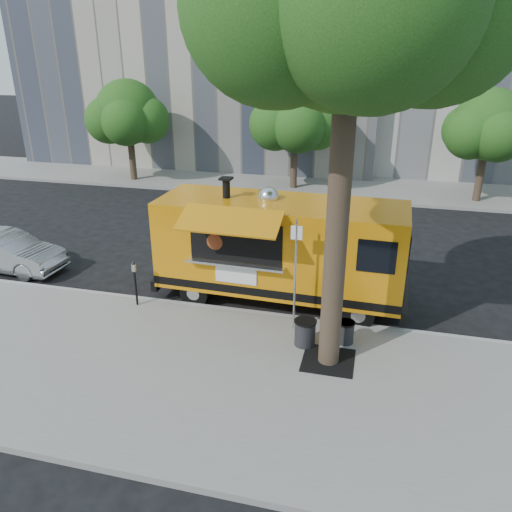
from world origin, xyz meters
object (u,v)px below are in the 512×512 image
(far_tree_c, at_px, (489,125))
(parking_meter, at_px, (135,278))
(sedan, at_px, (7,252))
(food_truck, at_px, (279,248))
(trash_bin_left, at_px, (305,332))
(far_tree_a, at_px, (128,112))
(trash_bin_right, at_px, (345,331))
(far_tree_b, at_px, (295,115))
(sign_post, at_px, (295,269))

(far_tree_c, bearing_deg, parking_meter, -128.66)
(far_tree_c, height_order, parking_meter, far_tree_c)
(sedan, bearing_deg, food_truck, -86.57)
(parking_meter, relative_size, trash_bin_left, 2.01)
(far_tree_c, relative_size, trash_bin_left, 7.84)
(far_tree_a, height_order, sedan, far_tree_a)
(sedan, height_order, trash_bin_right, sedan)
(food_truck, xyz_separation_m, sedan, (-9.22, -0.02, -1.04))
(far_tree_b, relative_size, sedan, 1.41)
(far_tree_a, relative_size, parking_meter, 4.01)
(parking_meter, bearing_deg, far_tree_c, 51.34)
(far_tree_a, distance_m, sedan, 12.65)
(parking_meter, bearing_deg, food_truck, 21.89)
(far_tree_a, relative_size, sedan, 1.37)
(sign_post, distance_m, sedan, 10.20)
(food_truck, bearing_deg, trash_bin_right, -42.57)
(food_truck, relative_size, sedan, 1.86)
(sign_post, xyz_separation_m, trash_bin_right, (1.35, -0.34, -1.39))
(parking_meter, bearing_deg, far_tree_b, 81.90)
(food_truck, xyz_separation_m, trash_bin_left, (1.17, -2.41, -1.18))
(far_tree_c, height_order, sign_post, far_tree_c)
(sign_post, bearing_deg, far_tree_a, 129.83)
(far_tree_b, distance_m, trash_bin_right, 15.48)
(far_tree_c, distance_m, trash_bin_left, 16.16)
(trash_bin_left, bearing_deg, far_tree_c, 67.55)
(far_tree_b, xyz_separation_m, sedan, (-7.44, -12.55, -3.19))
(far_tree_a, relative_size, food_truck, 0.73)
(food_truck, bearing_deg, parking_meter, -156.34)
(sign_post, height_order, sedan, sign_post)
(far_tree_b, bearing_deg, far_tree_a, -177.46)
(far_tree_b, height_order, sign_post, far_tree_b)
(far_tree_a, xyz_separation_m, parking_meter, (7.00, -13.65, -2.79))
(sedan, distance_m, trash_bin_right, 11.52)
(sign_post, bearing_deg, far_tree_b, 100.15)
(sedan, xyz_separation_m, trash_bin_right, (11.33, -2.04, -0.19))
(parking_meter, distance_m, sedan, 5.65)
(far_tree_b, distance_m, sedan, 14.94)
(far_tree_b, height_order, far_tree_c, far_tree_b)
(far_tree_a, distance_m, trash_bin_right, 19.46)
(far_tree_b, height_order, trash_bin_left, far_tree_b)
(far_tree_a, relative_size, trash_bin_left, 8.05)
(far_tree_c, height_order, trash_bin_left, far_tree_c)
(parking_meter, relative_size, sedan, 0.34)
(parking_meter, relative_size, food_truck, 0.18)
(far_tree_a, distance_m, far_tree_b, 9.01)
(far_tree_a, height_order, parking_meter, far_tree_a)
(sign_post, bearing_deg, food_truck, 114.02)
(trash_bin_right, bearing_deg, food_truck, 135.65)
(far_tree_b, xyz_separation_m, sign_post, (2.55, -14.25, -1.98))
(far_tree_c, bearing_deg, trash_bin_right, -109.65)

